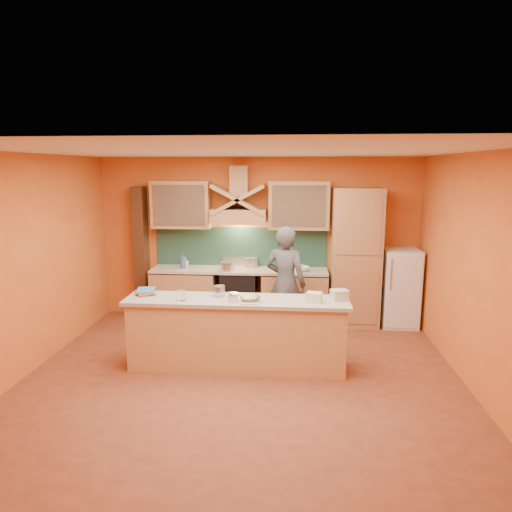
# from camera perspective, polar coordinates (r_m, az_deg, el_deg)

# --- Properties ---
(floor) EXTENTS (5.50, 5.00, 0.01)m
(floor) POSITION_cam_1_polar(r_m,az_deg,el_deg) (5.98, -1.76, -14.93)
(floor) COLOR brown
(floor) RESTS_ON ground
(ceiling) EXTENTS (5.50, 5.00, 0.01)m
(ceiling) POSITION_cam_1_polar(r_m,az_deg,el_deg) (5.39, -1.94, 12.98)
(ceiling) COLOR white
(ceiling) RESTS_ON wall_back
(wall_back) EXTENTS (5.50, 0.02, 2.80)m
(wall_back) POSITION_cam_1_polar(r_m,az_deg,el_deg) (7.96, 0.24, 2.17)
(wall_back) COLOR orange
(wall_back) RESTS_ON floor
(wall_front) EXTENTS (5.50, 0.02, 2.80)m
(wall_front) POSITION_cam_1_polar(r_m,az_deg,el_deg) (3.15, -7.23, -11.57)
(wall_front) COLOR orange
(wall_front) RESTS_ON floor
(wall_left) EXTENTS (0.02, 5.00, 2.80)m
(wall_left) POSITION_cam_1_polar(r_m,az_deg,el_deg) (6.44, -26.95, -1.08)
(wall_left) COLOR orange
(wall_left) RESTS_ON floor
(wall_right) EXTENTS (0.02, 5.00, 2.80)m
(wall_right) POSITION_cam_1_polar(r_m,az_deg,el_deg) (5.87, 25.88, -2.04)
(wall_right) COLOR orange
(wall_right) RESTS_ON floor
(base_cabinet_left) EXTENTS (1.10, 0.60, 0.86)m
(base_cabinet_left) POSITION_cam_1_polar(r_m,az_deg,el_deg) (8.07, -8.84, -4.88)
(base_cabinet_left) COLOR tan
(base_cabinet_left) RESTS_ON floor
(base_cabinet_right) EXTENTS (1.10, 0.60, 0.86)m
(base_cabinet_right) POSITION_cam_1_polar(r_m,az_deg,el_deg) (7.85, 4.81, -5.24)
(base_cabinet_right) COLOR tan
(base_cabinet_right) RESTS_ON floor
(counter_top) EXTENTS (3.00, 0.62, 0.04)m
(counter_top) POSITION_cam_1_polar(r_m,az_deg,el_deg) (7.79, -2.14, -1.77)
(counter_top) COLOR #B4AB99
(counter_top) RESTS_ON base_cabinet_left
(stove) EXTENTS (0.60, 0.58, 0.90)m
(stove) POSITION_cam_1_polar(r_m,az_deg,el_deg) (7.90, -2.11, -4.96)
(stove) COLOR black
(stove) RESTS_ON floor
(backsplash) EXTENTS (3.00, 0.03, 0.70)m
(backsplash) POSITION_cam_1_polar(r_m,az_deg,el_deg) (8.00, -1.91, 1.12)
(backsplash) COLOR #1C3E33
(backsplash) RESTS_ON wall_back
(range_hood) EXTENTS (0.92, 0.50, 0.24)m
(range_hood) POSITION_cam_1_polar(r_m,az_deg,el_deg) (7.69, -2.14, 5.01)
(range_hood) COLOR tan
(range_hood) RESTS_ON wall_back
(hood_chimney) EXTENTS (0.30, 0.30, 0.50)m
(hood_chimney) POSITION_cam_1_polar(r_m,az_deg,el_deg) (7.76, -2.08, 9.35)
(hood_chimney) COLOR tan
(hood_chimney) RESTS_ON wall_back
(upper_cabinet_left) EXTENTS (1.00, 0.35, 0.80)m
(upper_cabinet_left) POSITION_cam_1_polar(r_m,az_deg,el_deg) (7.93, -9.31, 6.36)
(upper_cabinet_left) COLOR tan
(upper_cabinet_left) RESTS_ON wall_back
(upper_cabinet_right) EXTENTS (1.00, 0.35, 0.80)m
(upper_cabinet_right) POSITION_cam_1_polar(r_m,az_deg,el_deg) (7.70, 5.38, 6.32)
(upper_cabinet_right) COLOR tan
(upper_cabinet_right) RESTS_ON wall_back
(pantry_column) EXTENTS (0.80, 0.60, 2.30)m
(pantry_column) POSITION_cam_1_polar(r_m,az_deg,el_deg) (7.75, 12.31, -0.19)
(pantry_column) COLOR tan
(pantry_column) RESTS_ON floor
(fridge) EXTENTS (0.58, 0.60, 1.30)m
(fridge) POSITION_cam_1_polar(r_m,az_deg,el_deg) (7.99, 17.51, -3.80)
(fridge) COLOR white
(fridge) RESTS_ON floor
(trim_column_left) EXTENTS (0.20, 0.30, 2.30)m
(trim_column_left) POSITION_cam_1_polar(r_m,az_deg,el_deg) (8.28, -14.13, 0.42)
(trim_column_left) COLOR #472816
(trim_column_left) RESTS_ON floor
(island_body) EXTENTS (2.80, 0.55, 0.88)m
(island_body) POSITION_cam_1_polar(r_m,az_deg,el_deg) (6.09, -2.41, -9.94)
(island_body) COLOR tan
(island_body) RESTS_ON floor
(island_top) EXTENTS (2.90, 0.62, 0.05)m
(island_top) POSITION_cam_1_polar(r_m,az_deg,el_deg) (5.94, -2.44, -5.60)
(island_top) COLOR #B4AB99
(island_top) RESTS_ON island_body
(person) EXTENTS (0.76, 0.63, 1.77)m
(person) POSITION_cam_1_polar(r_m,az_deg,el_deg) (6.96, 3.71, -3.45)
(person) COLOR #4C4C51
(person) RESTS_ON floor
(pot_large) EXTENTS (0.29, 0.29, 0.15)m
(pot_large) POSITION_cam_1_polar(r_m,az_deg,el_deg) (7.66, -3.64, -1.44)
(pot_large) COLOR silver
(pot_large) RESTS_ON stove
(pot_small) EXTENTS (0.23, 0.23, 0.16)m
(pot_small) POSITION_cam_1_polar(r_m,az_deg,el_deg) (7.89, -0.69, -1.02)
(pot_small) COLOR silver
(pot_small) RESTS_ON stove
(soap_bottle_a) EXTENTS (0.08, 0.08, 0.17)m
(soap_bottle_a) POSITION_cam_1_polar(r_m,az_deg,el_deg) (7.95, -8.75, -0.85)
(soap_bottle_a) COLOR beige
(soap_bottle_a) RESTS_ON counter_top
(soap_bottle_b) EXTENTS (0.13, 0.13, 0.27)m
(soap_bottle_b) POSITION_cam_1_polar(r_m,az_deg,el_deg) (7.92, -9.10, -0.55)
(soap_bottle_b) COLOR #33588D
(soap_bottle_b) RESTS_ON counter_top
(bowl_back) EXTENTS (0.28, 0.28, 0.08)m
(bowl_back) POSITION_cam_1_polar(r_m,az_deg,el_deg) (7.66, 5.76, -1.59)
(bowl_back) COLOR silver
(bowl_back) RESTS_ON counter_top
(dish_rack) EXTENTS (0.36, 0.31, 0.11)m
(dish_rack) POSITION_cam_1_polar(r_m,az_deg,el_deg) (7.62, 4.55, -1.51)
(dish_rack) COLOR silver
(dish_rack) RESTS_ON counter_top
(book_lower) EXTENTS (0.35, 0.38, 0.03)m
(book_lower) POSITION_cam_1_polar(r_m,az_deg,el_deg) (6.31, -14.66, -4.58)
(book_lower) COLOR #AD5A3E
(book_lower) RESTS_ON island_top
(book_upper) EXTENTS (0.30, 0.37, 0.02)m
(book_upper) POSITION_cam_1_polar(r_m,az_deg,el_deg) (6.38, -14.68, -4.22)
(book_upper) COLOR teal
(book_upper) RESTS_ON island_top
(jar_large) EXTENTS (0.20, 0.20, 0.14)m
(jar_large) POSITION_cam_1_polar(r_m,az_deg,el_deg) (6.04, -4.61, -4.40)
(jar_large) COLOR silver
(jar_large) RESTS_ON island_top
(jar_small) EXTENTS (0.14, 0.14, 0.13)m
(jar_small) POSITION_cam_1_polar(r_m,az_deg,el_deg) (5.91, -9.29, -4.88)
(jar_small) COLOR white
(jar_small) RESTS_ON island_top
(kitchen_scale) EXTENTS (0.13, 0.13, 0.10)m
(kitchen_scale) POSITION_cam_1_polar(r_m,az_deg,el_deg) (5.78, -2.92, -5.28)
(kitchen_scale) COLOR white
(kitchen_scale) RESTS_ON island_top
(mixing_bowl) EXTENTS (0.34, 0.34, 0.07)m
(mixing_bowl) POSITION_cam_1_polar(r_m,az_deg,el_deg) (5.82, -0.81, -5.33)
(mixing_bowl) COLOR white
(mixing_bowl) RESTS_ON island_top
(cloth) EXTENTS (0.23, 0.18, 0.02)m
(cloth) POSITION_cam_1_polar(r_m,az_deg,el_deg) (5.73, -0.82, -5.85)
(cloth) COLOR #C4B2A1
(cloth) RESTS_ON island_top
(grocery_bag_a) EXTENTS (0.24, 0.22, 0.13)m
(grocery_bag_a) POSITION_cam_1_polar(r_m,az_deg,el_deg) (5.96, 10.39, -4.80)
(grocery_bag_a) COLOR beige
(grocery_bag_a) RESTS_ON island_top
(grocery_bag_b) EXTENTS (0.22, 0.19, 0.12)m
(grocery_bag_b) POSITION_cam_1_polar(r_m,az_deg,el_deg) (5.84, 7.28, -5.10)
(grocery_bag_b) COLOR beige
(grocery_bag_b) RESTS_ON island_top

